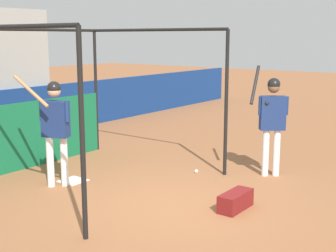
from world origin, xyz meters
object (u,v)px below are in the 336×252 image
object	(u,v)px
player_batter	(55,122)
player_waiting	(272,116)
equipment_bag	(236,201)
baseball	(196,171)

from	to	relation	value
player_batter	player_waiting	bearing A→B (deg)	-154.92
player_batter	player_waiting	distance (m)	4.06
player_batter	equipment_bag	distance (m)	3.45
player_waiting	baseball	xyz separation A→B (m)	(-0.72, 1.25, -1.14)
player_batter	baseball	xyz separation A→B (m)	(2.20, -1.57, -1.14)
player_waiting	equipment_bag	world-z (taller)	player_waiting
player_batter	baseball	distance (m)	2.94
equipment_bag	player_waiting	bearing A→B (deg)	9.73
baseball	player_batter	bearing A→B (deg)	144.40
player_batter	baseball	bearing A→B (deg)	-146.52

